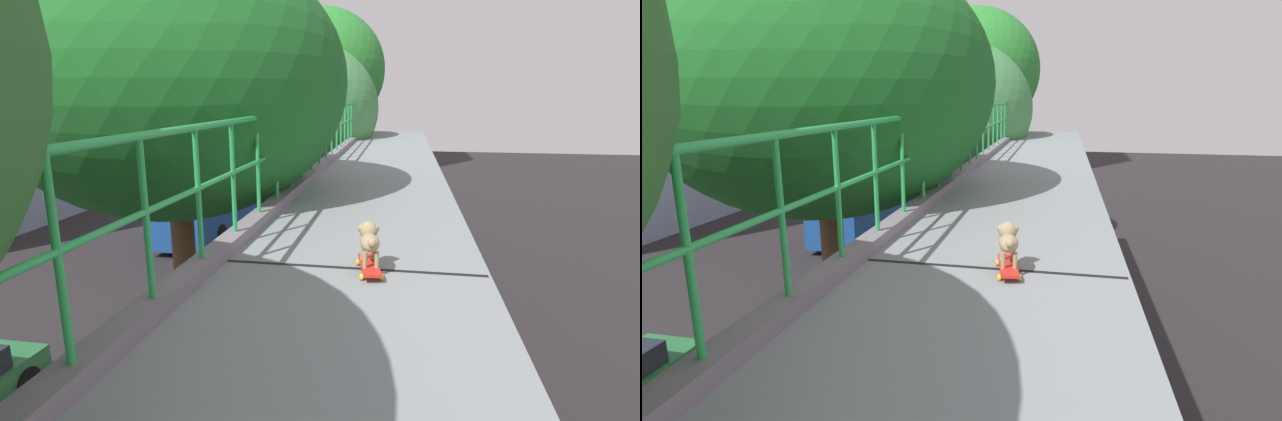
{
  "view_description": "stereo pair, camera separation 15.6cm",
  "coord_description": "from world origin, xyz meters",
  "views": [
    {
      "loc": [
        1.37,
        -1.96,
        6.89
      ],
      "look_at": [
        0.58,
        2.64,
        5.77
      ],
      "focal_mm": 27.15,
      "sensor_mm": 36.0,
      "label": 1
    },
    {
      "loc": [
        1.52,
        -1.93,
        6.89
      ],
      "look_at": [
        0.58,
        2.64,
        5.77
      ],
      "focal_mm": 27.15,
      "sensor_mm": 36.0,
      "label": 2
    }
  ],
  "objects": [
    {
      "name": "toy_skateboard",
      "position": [
        1.12,
        1.88,
        5.5
      ],
      "size": [
        0.26,
        0.55,
        0.08
      ],
      "color": "red",
      "rests_on": "overpass_deck"
    },
    {
      "name": "roadside_tree_mid",
      "position": [
        -2.04,
        4.97,
        7.02
      ],
      "size": [
        5.2,
        5.2,
        9.07
      ],
      "color": "brown",
      "rests_on": "ground"
    },
    {
      "name": "green_railing",
      "position": [
        -0.25,
        0.0,
        5.69
      ],
      "size": [
        0.2,
        34.33,
        1.23
      ],
      "color": "slate",
      "rests_on": "overpass_deck"
    },
    {
      "name": "small_dog",
      "position": [
        1.12,
        1.92,
        5.72
      ],
      "size": [
        0.22,
        0.4,
        0.33
      ],
      "color": "tan",
      "rests_on": "toy_skateboard"
    },
    {
      "name": "roadside_tree_farthest",
      "position": [
        -2.01,
        18.43,
        7.82
      ],
      "size": [
        5.06,
        5.06,
        10.33
      ],
      "color": "brown",
      "rests_on": "ground"
    },
    {
      "name": "city_bus",
      "position": [
        -8.06,
        21.7,
        1.89
      ],
      "size": [
        2.52,
        10.67,
        3.34
      ],
      "color": "navy",
      "rests_on": "ground"
    },
    {
      "name": "roadside_tree_far",
      "position": [
        -2.26,
        15.22,
        6.36
      ],
      "size": [
        5.46,
        5.46,
        8.78
      ],
      "color": "#4F3228",
      "rests_on": "ground"
    }
  ]
}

